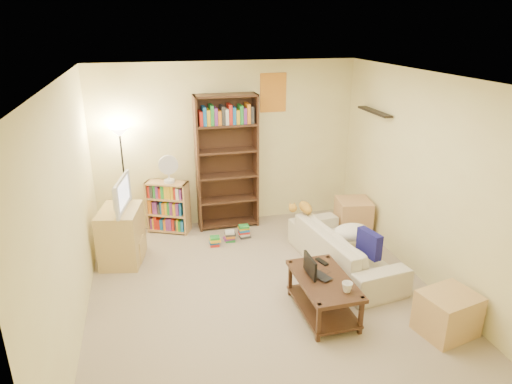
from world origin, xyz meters
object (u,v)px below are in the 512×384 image
tv_stand (122,235)px  end_cabinet (447,314)px  sofa (344,249)px  tall_bookshelf (227,159)px  side_table (353,217)px  short_bookshelf (168,207)px  floor_lamp (121,151)px  mug (347,287)px  tabby_cat (303,207)px  coffee_table (323,291)px  laptop (322,274)px  television (117,194)px  desk_fan (168,168)px

tv_stand → end_cabinet: 4.04m
sofa → tall_bookshelf: (-1.22, 1.66, 0.81)m
side_table → short_bookshelf: bearing=164.2°
short_bookshelf → floor_lamp: bearing=-155.4°
sofa → mug: size_ratio=13.09×
tabby_cat → mug: tabby_cat is taller
tv_stand → mug: bearing=-30.7°
sofa → coffee_table: bearing=136.4°
floor_lamp → laptop: bearing=-49.6°
television → floor_lamp: (0.07, 0.78, 0.36)m
desk_fan → side_table: (2.64, -0.72, -0.76)m
tv_stand → desk_fan: 1.21m
tabby_cat → tall_bookshelf: tall_bookshelf is taller
desk_fan → floor_lamp: size_ratio=0.26×
short_bookshelf → end_cabinet: size_ratio=1.47×
tv_stand → end_cabinet: size_ratio=1.37×
laptop → short_bookshelf: bearing=9.2°
sofa → side_table: 1.05m
coffee_table → end_cabinet: bearing=-30.2°
short_bookshelf → floor_lamp: floor_lamp is taller
floor_lamp → side_table: floor_lamp is taller
sofa → mug: 1.29m
tall_bookshelf → side_table: 2.08m
mug → television: (-2.29, 2.05, 0.47)m
laptop → desk_fan: bearing=8.8°
television → side_table: 3.41m
mug → end_cabinet: size_ratio=0.27×
tv_stand → end_cabinet: tv_stand is taller
tall_bookshelf → side_table: tall_bookshelf is taller
mug → tabby_cat: bearing=84.7°
sofa → desk_fan: bearing=44.4°
tabby_cat → television: size_ratio=0.57×
sofa → coffee_table: (-0.63, -0.88, 0.02)m
mug → desk_fan: size_ratio=0.35×
desk_fan → side_table: size_ratio=0.77×
tv_stand → coffee_table: bearing=-28.0°
tabby_cat → short_bookshelf: bearing=151.2°
tabby_cat → sofa: bearing=-63.5°
desk_fan → floor_lamp: bearing=176.2°
tv_stand → short_bookshelf: (0.66, 0.78, 0.03)m
television → short_bookshelf: 1.16m
tv_stand → side_table: (3.34, 0.02, -0.10)m
mug → floor_lamp: size_ratio=0.09×
floor_lamp → tall_bookshelf: bearing=0.0°
sofa → tabby_cat: 0.82m
television → floor_lamp: bearing=6.0°
coffee_table → short_bookshelf: size_ratio=1.25×
mug → television: bearing=138.2°
tabby_cat → desk_fan: bearing=151.7°
laptop → desk_fan: (-1.46, 2.41, 0.58)m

